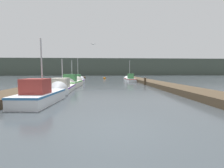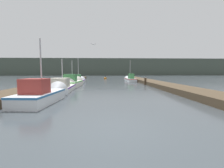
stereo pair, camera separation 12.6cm
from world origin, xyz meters
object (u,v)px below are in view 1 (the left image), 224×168
fishing_boat_1 (63,87)px  fishing_boat_3 (78,81)px  mooring_piling_0 (75,78)px  channel_buoy (105,78)px  fishing_boat_0 (45,94)px  fishing_boat_2 (73,83)px  fishing_boat_4 (129,79)px  seagull_lead (93,44)px  mooring_piling_1 (145,81)px

fishing_boat_1 → fishing_boat_3: size_ratio=0.96×
mooring_piling_0 → channel_buoy: mooring_piling_0 is taller
fishing_boat_0 → fishing_boat_1: (-0.26, 5.09, -0.07)m
mooring_piling_0 → channel_buoy: bearing=62.1°
fishing_boat_3 → channel_buoy: size_ratio=5.06×
fishing_boat_0 → fishing_boat_2: bearing=95.9°
fishing_boat_2 → fishing_boat_4: bearing=49.2°
fishing_boat_2 → mooring_piling_0: 7.19m
mooring_piling_0 → seagull_lead: seagull_lead is taller
mooring_piling_0 → fishing_boat_0: bearing=-85.2°
mooring_piling_1 → channel_buoy: bearing=109.9°
fishing_boat_1 → channel_buoy: fishing_boat_1 is taller
fishing_boat_0 → channel_buoy: fishing_boat_0 is taller
mooring_piling_0 → seagull_lead: (3.69, -7.69, 4.30)m
fishing_boat_4 → channel_buoy: bearing=118.8°
fishing_boat_1 → mooring_piling_0: bearing=93.4°
mooring_piling_1 → fishing_boat_2: bearing=-170.1°
mooring_piling_1 → seagull_lead: bearing=-161.9°
fishing_boat_3 → fishing_boat_4: bearing=23.3°
fishing_boat_1 → fishing_boat_4: size_ratio=0.94×
fishing_boat_0 → fishing_boat_1: size_ratio=0.84×
fishing_boat_3 → mooring_piling_1: bearing=-20.8°
fishing_boat_0 → mooring_piling_0: (-1.38, 16.34, 0.23)m
fishing_boat_2 → mooring_piling_1: 9.57m
fishing_boat_3 → seagull_lead: seagull_lead is taller
fishing_boat_1 → fishing_boat_3: 9.22m
fishing_boat_3 → fishing_boat_4: size_ratio=0.98×
mooring_piling_1 → fishing_boat_4: bearing=97.1°
fishing_boat_2 → channel_buoy: 17.18m
mooring_piling_1 → seagull_lead: size_ratio=1.83×
fishing_boat_0 → fishing_boat_1: fishing_boat_0 is taller
mooring_piling_0 → fishing_boat_4: bearing=11.3°
fishing_boat_0 → channel_buoy: (3.71, 25.95, -0.27)m
fishing_boat_0 → seagull_lead: 10.03m
fishing_boat_0 → seagull_lead: seagull_lead is taller
fishing_boat_1 → fishing_boat_4: (8.51, 13.17, 0.03)m
fishing_boat_4 → mooring_piling_1: (0.91, -7.38, 0.10)m
fishing_boat_1 → channel_buoy: (3.97, 20.86, -0.20)m
fishing_boat_3 → seagull_lead: size_ratio=10.29×
fishing_boat_1 → mooring_piling_0: fishing_boat_1 is taller
fishing_boat_4 → mooring_piling_0: size_ratio=4.37×
fishing_boat_2 → fishing_boat_4: 12.41m
fishing_boat_0 → mooring_piling_1: 14.22m
fishing_boat_3 → fishing_boat_4: 9.53m
fishing_boat_3 → channel_buoy: fishing_boat_3 is taller
fishing_boat_2 → mooring_piling_0: fishing_boat_2 is taller
fishing_boat_4 → mooring_piling_0: bearing=-170.5°
fishing_boat_0 → fishing_boat_4: fishing_boat_4 is taller
mooring_piling_1 → fishing_boat_1: bearing=-148.4°
fishing_boat_0 → fishing_boat_3: bearing=96.0°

